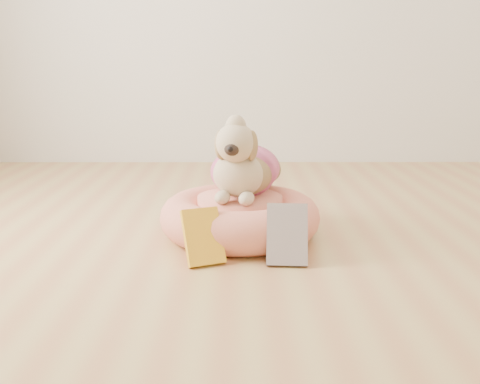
{
  "coord_description": "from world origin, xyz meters",
  "views": [
    {
      "loc": [
        -0.1,
        -1.47,
        0.66
      ],
      "look_at": [
        -0.1,
        0.52,
        0.19
      ],
      "focal_mm": 40.0,
      "sensor_mm": 36.0,
      "label": 1
    }
  ],
  "objects_px": {
    "pet_bed": "(240,217)",
    "book_white": "(287,235)",
    "dog": "(243,154)",
    "book_yellow": "(203,237)"
  },
  "relations": [
    {
      "from": "book_yellow",
      "to": "book_white",
      "type": "bearing_deg",
      "value": -21.67
    },
    {
      "from": "pet_bed",
      "to": "book_white",
      "type": "height_order",
      "value": "book_white"
    },
    {
      "from": "dog",
      "to": "book_white",
      "type": "relative_size",
      "value": 2.11
    },
    {
      "from": "pet_bed",
      "to": "dog",
      "type": "distance_m",
      "value": 0.25
    },
    {
      "from": "pet_bed",
      "to": "book_white",
      "type": "xyz_separation_m",
      "value": [
        0.16,
        -0.3,
        0.02
      ]
    },
    {
      "from": "book_white",
      "to": "book_yellow",
      "type": "bearing_deg",
      "value": -176.07
    },
    {
      "from": "pet_bed",
      "to": "dog",
      "type": "relative_size",
      "value": 1.39
    },
    {
      "from": "dog",
      "to": "book_yellow",
      "type": "height_order",
      "value": "dog"
    },
    {
      "from": "dog",
      "to": "book_white",
      "type": "height_order",
      "value": "dog"
    },
    {
      "from": "pet_bed",
      "to": "book_white",
      "type": "bearing_deg",
      "value": -61.7
    }
  ]
}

